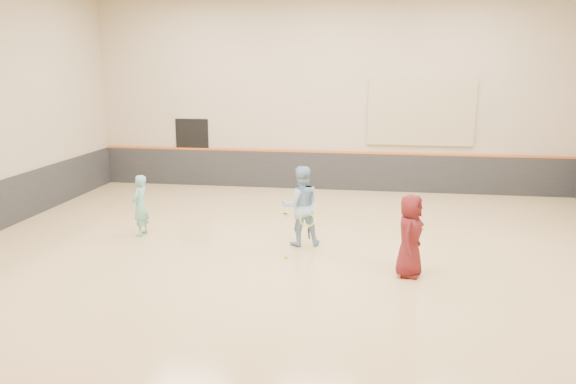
% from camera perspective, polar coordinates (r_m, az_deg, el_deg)
% --- Properties ---
extents(room, '(15.04, 12.04, 6.22)m').
position_cam_1_polar(room, '(12.15, 1.77, -2.03)').
color(room, tan).
rests_on(room, ground).
extents(wainscot_back, '(14.90, 0.04, 1.20)m').
position_cam_1_polar(wainscot_back, '(18.00, 4.13, 2.13)').
color(wainscot_back, '#232326').
rests_on(wainscot_back, floor).
extents(accent_stripe, '(14.90, 0.03, 0.06)m').
position_cam_1_polar(accent_stripe, '(17.88, 4.16, 4.08)').
color(accent_stripe, '#D85914').
rests_on(accent_stripe, wall_back).
extents(acoustic_panel, '(3.20, 0.08, 2.00)m').
position_cam_1_polar(acoustic_panel, '(17.72, 13.37, 7.86)').
color(acoustic_panel, tan).
rests_on(acoustic_panel, wall_back).
extents(doorway, '(1.10, 0.05, 2.20)m').
position_cam_1_polar(doorway, '(18.82, -9.66, 4.00)').
color(doorway, black).
rests_on(doorway, floor).
extents(girl, '(0.37, 0.54, 1.44)m').
position_cam_1_polar(girl, '(13.54, -14.79, -1.32)').
color(girl, '#68B5A8').
rests_on(girl, floor).
extents(instructor, '(1.02, 0.89, 1.78)m').
position_cam_1_polar(instructor, '(12.35, 1.30, -1.42)').
color(instructor, '#88ADD3').
rests_on(instructor, floor).
extents(young_man, '(0.69, 0.88, 1.58)m').
position_cam_1_polar(young_man, '(10.80, 12.30, -4.35)').
color(young_man, '#5A1518').
rests_on(young_man, floor).
extents(held_racket, '(0.53, 0.53, 0.58)m').
position_cam_1_polar(held_racket, '(12.05, 1.96, -2.82)').
color(held_racket, '#B1DE30').
rests_on(held_racket, instructor).
extents(spare_racket, '(0.59, 0.59, 0.11)m').
position_cam_1_polar(spare_racket, '(15.17, -0.71, -1.98)').
color(spare_racket, '#C0E031').
rests_on(spare_racket, floor).
extents(ball_under_racket, '(0.07, 0.07, 0.07)m').
position_cam_1_polar(ball_under_racket, '(11.70, -0.22, -6.62)').
color(ball_under_racket, '#C9D732').
rests_on(ball_under_racket, floor).
extents(ball_in_hand, '(0.07, 0.07, 0.07)m').
position_cam_1_polar(ball_in_hand, '(10.64, 13.57, -3.58)').
color(ball_in_hand, '#DFF037').
rests_on(ball_in_hand, young_man).
extents(ball_beside_spare, '(0.07, 0.07, 0.07)m').
position_cam_1_polar(ball_beside_spare, '(14.06, 0.85, -3.26)').
color(ball_beside_spare, '#CCEB36').
rests_on(ball_beside_spare, floor).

